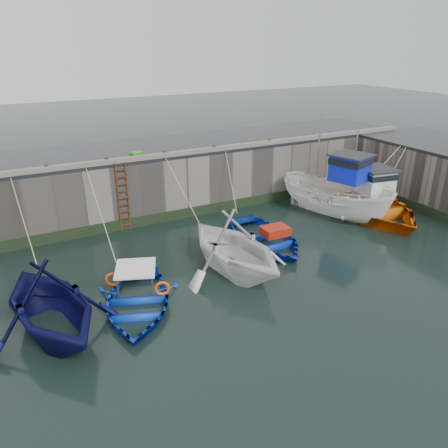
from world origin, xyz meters
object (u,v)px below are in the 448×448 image
ladder (123,197)px  boat_near_navy (265,243)px  bollard_a (46,167)px  bollard_d (214,148)px  boat_near_blue (137,307)px  boat_far_orange (364,203)px  fish_crate (137,155)px  boat_near_white (54,333)px  boat_near_blacktrim (233,271)px  bollard_e (269,141)px  bollard_b (106,160)px  bollard_c (164,154)px  boat_far_white (336,198)px

ladder → boat_near_navy: 6.72m
bollard_a → bollard_d: bearing=0.0°
boat_near_blue → boat_far_orange: (12.97, 3.08, 0.51)m
fish_crate → bollard_a: fish_crate is taller
boat_near_white → bollard_d: bearing=25.1°
boat_near_blacktrim → bollard_d: (2.24, 6.13, 3.30)m
fish_crate → bollard_d: (3.82, -0.32, -0.00)m
boat_near_navy → bollard_a: bollard_a is taller
ladder → boat_near_blacktrim: ladder is taller
boat_far_orange → bollard_a: bearing=174.4°
bollard_a → bollard_e: bearing=0.0°
boat_near_blue → bollard_b: (0.98, 6.85, 3.30)m
boat_near_blacktrim → boat_near_blue: bearing=-177.4°
bollard_b → bollard_c: 2.70m
boat_far_orange → bollard_d: boat_far_orange is taller
boat_near_white → boat_far_orange: boat_far_orange is taller
boat_near_white → bollard_c: bollard_c is taller
boat_near_blue → boat_near_white: bearing=-156.3°
boat_near_navy → bollard_e: bollard_e is taller
bollard_b → bollard_e: bearing=0.0°
bollard_e → boat_near_white: bearing=-150.0°
boat_near_white → fish_crate: bearing=42.1°
bollard_d → fish_crate: bearing=175.2°
boat_near_blue → bollard_d: 9.86m
boat_near_blacktrim → boat_far_white: size_ratio=0.79×
boat_far_orange → bollard_a: (-14.50, 3.77, 2.79)m
boat_near_white → boat_near_navy: boat_near_white is taller
boat_near_blue → boat_far_orange: 13.34m
boat_far_white → bollard_a: size_ratio=23.19×
boat_near_white → bollard_e: 14.38m
boat_far_white → bollard_e: 4.59m
ladder → boat_near_blue: 6.86m
boat_near_white → boat_far_orange: (15.62, 3.23, 0.51)m
boat_near_blue → boat_near_blacktrim: (4.04, 0.72, 0.00)m
ladder → boat_far_orange: bearing=-16.6°
boat_near_blacktrim → ladder: bearing=106.4°
boat_near_blacktrim → fish_crate: (-1.58, 6.45, 3.30)m
boat_near_blacktrim → bollard_a: (-5.56, 6.13, 3.30)m
ladder → boat_near_blue: ladder is taller
bollard_b → boat_near_blacktrim: bearing=-63.5°
bollard_b → bollard_e: size_ratio=1.00×
ladder → boat_far_white: bearing=-18.3°
fish_crate → boat_far_white: bearing=-40.0°
boat_far_white → fish_crate: size_ratio=11.13×
boat_near_blacktrim → boat_far_orange: size_ratio=0.62×
boat_far_orange → boat_near_white: bearing=-159.4°
bollard_a → bollard_c: same height
boat_far_white → boat_far_orange: boat_far_white is taller
bollard_c → bollard_e: bearing=0.0°
bollard_a → bollard_d: size_ratio=1.00×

